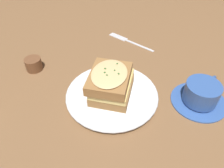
% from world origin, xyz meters
% --- Properties ---
extents(ground_plane, '(2.40, 2.40, 0.00)m').
position_xyz_m(ground_plane, '(0.00, 0.00, 0.00)').
color(ground_plane, brown).
extents(dinner_plate, '(0.25, 0.25, 0.02)m').
position_xyz_m(dinner_plate, '(0.01, -0.02, 0.01)').
color(dinner_plate, white).
rests_on(dinner_plate, ground_plane).
extents(sandwich, '(0.16, 0.15, 0.08)m').
position_xyz_m(sandwich, '(0.01, -0.03, 0.05)').
color(sandwich, olive).
rests_on(sandwich, dinner_plate).
extents(teacup_with_saucer, '(0.15, 0.14, 0.06)m').
position_xyz_m(teacup_with_saucer, '(-0.17, 0.12, 0.03)').
color(teacup_with_saucer, '#33569E').
rests_on(teacup_with_saucer, ground_plane).
extents(fork, '(0.06, 0.19, 0.00)m').
position_xyz_m(fork, '(-0.21, -0.23, 0.00)').
color(fork, silver).
rests_on(fork, ground_plane).
extents(condiment_pot, '(0.05, 0.05, 0.04)m').
position_xyz_m(condiment_pot, '(0.13, -0.26, 0.02)').
color(condiment_pot, brown).
rests_on(condiment_pot, ground_plane).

